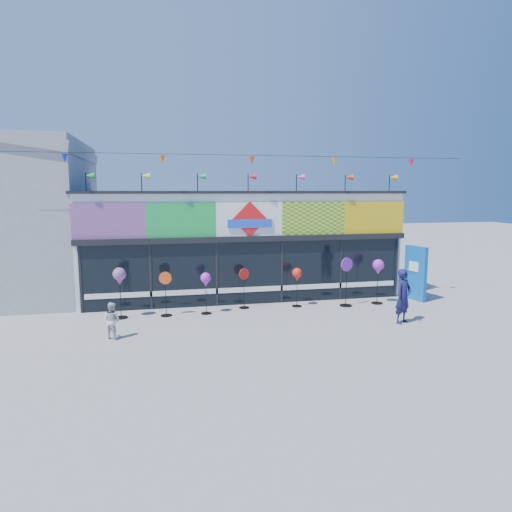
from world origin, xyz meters
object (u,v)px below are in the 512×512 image
object	(u,v)px
spinner_1	(166,293)
spinner_3	(244,287)
spinner_0	(120,278)
child	(112,320)
spinner_5	(346,281)
spinner_4	(297,276)
spinner_6	(378,268)
blue_sign	(415,273)
adult_man	(403,296)
spinner_2	(206,281)

from	to	relation	value
spinner_1	spinner_3	world-z (taller)	spinner_1
spinner_0	spinner_1	xyz separation A→B (m)	(1.44, -0.04, -0.55)
spinner_0	child	distance (m)	2.23
spinner_3	spinner_5	bearing A→B (deg)	-7.35
spinner_4	spinner_6	xyz separation A→B (m)	(3.01, -0.20, 0.20)
blue_sign	adult_man	world-z (taller)	blue_sign
spinner_0	spinner_2	world-z (taller)	spinner_0
spinner_1	adult_man	xyz separation A→B (m)	(7.23, -2.35, 0.07)
blue_sign	spinner_3	world-z (taller)	blue_sign
spinner_3	adult_man	distance (m)	5.33
adult_man	blue_sign	bearing A→B (deg)	26.21
spinner_2	spinner_6	bearing A→B (deg)	0.89
spinner_2	child	world-z (taller)	spinner_2
spinner_2	spinner_5	xyz separation A→B (m)	(5.01, 0.00, -0.20)
spinner_0	spinner_6	distance (m)	9.04
spinner_1	child	world-z (taller)	spinner_1
spinner_6	adult_man	size ratio (longest dim) A/B	0.96
child	spinner_3	bearing A→B (deg)	-116.31
adult_man	child	bearing A→B (deg)	151.11
spinner_2	blue_sign	bearing A→B (deg)	2.59
spinner_2	adult_man	bearing A→B (deg)	-21.66
spinner_1	spinner_5	world-z (taller)	spinner_5
blue_sign	adult_man	size ratio (longest dim) A/B	1.20
spinner_2	child	bearing A→B (deg)	-144.50
spinner_5	child	distance (m)	8.12
spinner_4	adult_man	size ratio (longest dim) A/B	0.82
blue_sign	child	bearing A→B (deg)	179.32
spinner_1	spinner_4	distance (m)	4.61
spinner_4	adult_man	world-z (taller)	adult_man
adult_man	spinner_3	bearing A→B (deg)	121.25
spinner_5	adult_man	world-z (taller)	spinner_5
spinner_1	spinner_2	world-z (taller)	spinner_1
spinner_1	spinner_2	distance (m)	1.37
spinner_2	spinner_4	xyz separation A→B (m)	(3.27, 0.30, -0.01)
blue_sign	spinner_6	distance (m)	1.71
spinner_0	child	world-z (taller)	spinner_0
blue_sign	spinner_2	world-z (taller)	blue_sign
blue_sign	child	xyz separation A→B (m)	(-10.78, -2.39, -0.51)
spinner_0	spinner_1	world-z (taller)	spinner_0
spinner_4	spinner_5	distance (m)	1.78
blue_sign	spinner_5	size ratio (longest dim) A/B	1.17
child	blue_sign	bearing A→B (deg)	-134.42
spinner_4	adult_man	distance (m)	3.75
spinner_4	spinner_2	bearing A→B (deg)	-174.73
spinner_0	spinner_6	bearing A→B (deg)	0.32
spinner_5	child	size ratio (longest dim) A/B	1.70
blue_sign	spinner_1	bearing A→B (deg)	169.04
spinner_1	spinner_3	bearing A→B (deg)	9.80
blue_sign	spinner_3	distance (m)	6.56
spinner_1	spinner_4	xyz separation A→B (m)	(4.59, 0.30, 0.33)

